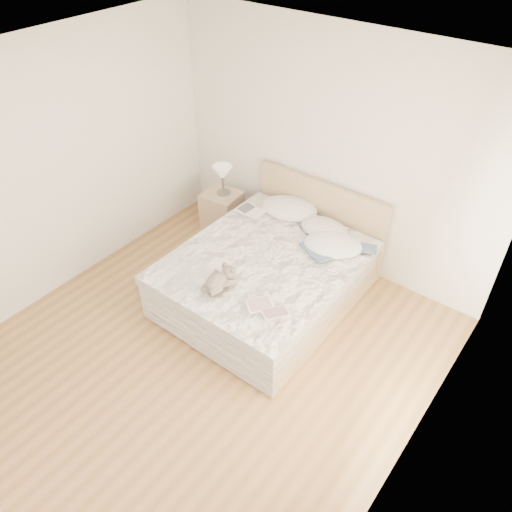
{
  "coord_description": "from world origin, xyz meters",
  "views": [
    {
      "loc": [
        2.39,
        -2.14,
        3.86
      ],
      "look_at": [
        -0.08,
        1.05,
        0.62
      ],
      "focal_mm": 35.0,
      "sensor_mm": 36.0,
      "label": 1
    }
  ],
  "objects_px": {
    "photo_book": "(252,211)",
    "table_lamp": "(223,174)",
    "bed": "(270,275)",
    "teddy_bear": "(217,287)",
    "childrens_book": "(268,309)",
    "nightstand": "(222,212)"
  },
  "relations": [
    {
      "from": "photo_book",
      "to": "teddy_bear",
      "type": "bearing_deg",
      "value": -63.25
    },
    {
      "from": "nightstand",
      "to": "teddy_bear",
      "type": "distance_m",
      "value": 1.87
    },
    {
      "from": "nightstand",
      "to": "photo_book",
      "type": "xyz_separation_m",
      "value": [
        0.62,
        -0.17,
        0.35
      ]
    },
    {
      "from": "bed",
      "to": "table_lamp",
      "type": "relative_size",
      "value": 5.63
    },
    {
      "from": "photo_book",
      "to": "teddy_bear",
      "type": "height_order",
      "value": "teddy_bear"
    },
    {
      "from": "bed",
      "to": "photo_book",
      "type": "xyz_separation_m",
      "value": [
        -0.62,
        0.47,
        0.32
      ]
    },
    {
      "from": "nightstand",
      "to": "table_lamp",
      "type": "xyz_separation_m",
      "value": [
        0.02,
        0.02,
        0.55
      ]
    },
    {
      "from": "bed",
      "to": "teddy_bear",
      "type": "bearing_deg",
      "value": -95.01
    },
    {
      "from": "bed",
      "to": "childrens_book",
      "type": "distance_m",
      "value": 0.91
    },
    {
      "from": "teddy_bear",
      "to": "nightstand",
      "type": "bearing_deg",
      "value": 129.0
    },
    {
      "from": "childrens_book",
      "to": "bed",
      "type": "bearing_deg",
      "value": 158.42
    },
    {
      "from": "photo_book",
      "to": "childrens_book",
      "type": "bearing_deg",
      "value": -43.86
    },
    {
      "from": "teddy_bear",
      "to": "table_lamp",
      "type": "bearing_deg",
      "value": 128.14
    },
    {
      "from": "table_lamp",
      "to": "teddy_bear",
      "type": "distance_m",
      "value": 1.85
    },
    {
      "from": "bed",
      "to": "nightstand",
      "type": "xyz_separation_m",
      "value": [
        -1.24,
        0.64,
        -0.03
      ]
    },
    {
      "from": "childrens_book",
      "to": "teddy_bear",
      "type": "distance_m",
      "value": 0.56
    },
    {
      "from": "photo_book",
      "to": "table_lamp",
      "type": "bearing_deg",
      "value": 165.37
    },
    {
      "from": "table_lamp",
      "to": "bed",
      "type": "bearing_deg",
      "value": -28.57
    },
    {
      "from": "bed",
      "to": "teddy_bear",
      "type": "height_order",
      "value": "bed"
    },
    {
      "from": "bed",
      "to": "nightstand",
      "type": "relative_size",
      "value": 3.83
    },
    {
      "from": "bed",
      "to": "childrens_book",
      "type": "xyz_separation_m",
      "value": [
        0.49,
        -0.7,
        0.32
      ]
    },
    {
      "from": "table_lamp",
      "to": "teddy_bear",
      "type": "xyz_separation_m",
      "value": [
        1.15,
        -1.43,
        -0.18
      ]
    }
  ]
}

